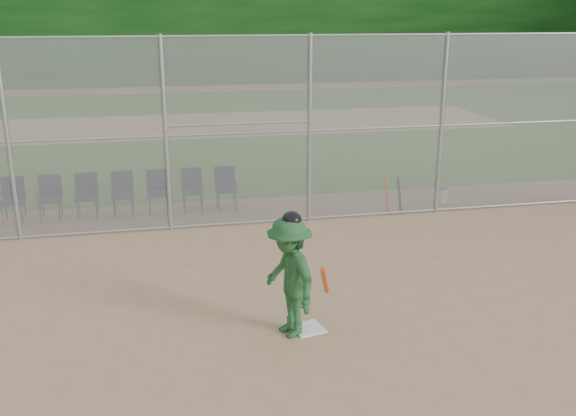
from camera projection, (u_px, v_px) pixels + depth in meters
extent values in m
plane|color=tan|center=(324.00, 330.00, 9.27)|extent=(100.00, 100.00, 0.00)
plane|color=#2B601C|center=(209.00, 124.00, 26.10)|extent=(100.00, 100.00, 0.00)
plane|color=tan|center=(209.00, 124.00, 26.10)|extent=(24.00, 24.00, 0.00)
cube|color=gray|center=(263.00, 132.00, 13.36)|extent=(16.00, 0.02, 4.00)
cylinder|color=#9EA3A8|center=(262.00, 36.00, 12.79)|extent=(16.00, 0.05, 0.05)
cube|color=white|center=(308.00, 328.00, 9.30)|extent=(0.51, 0.51, 0.02)
imported|color=#1F4E25|center=(289.00, 277.00, 8.94)|extent=(0.95, 1.26, 1.74)
ellipsoid|color=black|center=(289.00, 220.00, 8.69)|extent=(0.27, 0.30, 0.23)
cylinder|color=#D34313|center=(325.00, 281.00, 8.62)|extent=(0.31, 0.64, 0.63)
cylinder|color=white|center=(441.00, 195.00, 15.43)|extent=(0.30, 0.30, 0.36)
cylinder|color=#2863AE|center=(442.00, 187.00, 15.37)|extent=(0.32, 0.32, 0.05)
cylinder|color=#D84C14|center=(387.00, 195.00, 14.58)|extent=(0.06, 0.32, 0.83)
cylinder|color=black|center=(399.00, 194.00, 14.64)|extent=(0.06, 0.34, 0.82)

